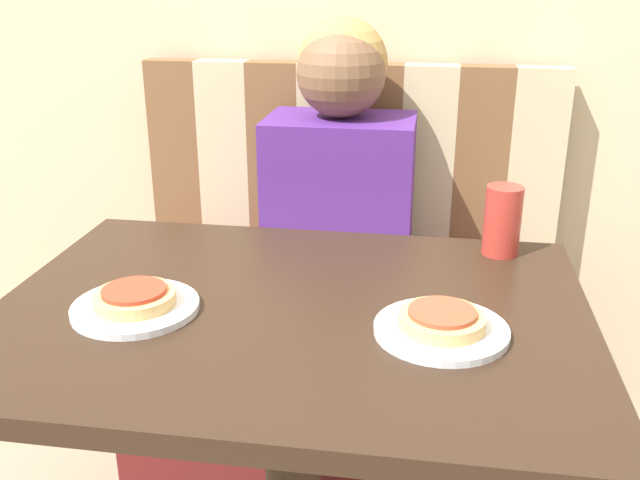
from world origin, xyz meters
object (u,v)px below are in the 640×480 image
at_px(pizza_right, 442,319).
at_px(drinking_cup, 502,221).
at_px(plate_right, 441,330).
at_px(person, 340,171).
at_px(pizza_left, 134,297).
at_px(plate_left, 136,307).

relative_size(pizza_right, drinking_cup, 0.98).
xyz_separation_m(plate_right, drinking_cup, (0.11, 0.34, 0.06)).
distance_m(person, plate_right, 0.72).
bearing_deg(drinking_cup, pizza_right, -108.00).
bearing_deg(plate_right, pizza_left, 180.00).
height_order(pizza_right, drinking_cup, drinking_cup).
bearing_deg(person, plate_left, -109.78).
bearing_deg(person, plate_right, -70.22).
distance_m(plate_right, pizza_right, 0.02).
bearing_deg(pizza_left, person, 70.22).
relative_size(plate_right, drinking_cup, 1.52).
relative_size(plate_right, pizza_left, 1.55).
bearing_deg(pizza_right, drinking_cup, 72.00).
height_order(plate_left, pizza_right, pizza_right).
relative_size(pizza_left, drinking_cup, 0.98).
bearing_deg(pizza_left, drinking_cup, 29.88).
relative_size(plate_left, drinking_cup, 1.52).
xyz_separation_m(plate_left, drinking_cup, (0.60, 0.34, 0.06)).
bearing_deg(drinking_cup, person, 136.83).
distance_m(pizza_left, drinking_cup, 0.69).
bearing_deg(drinking_cup, pizza_left, -150.12).
height_order(pizza_left, pizza_right, same).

